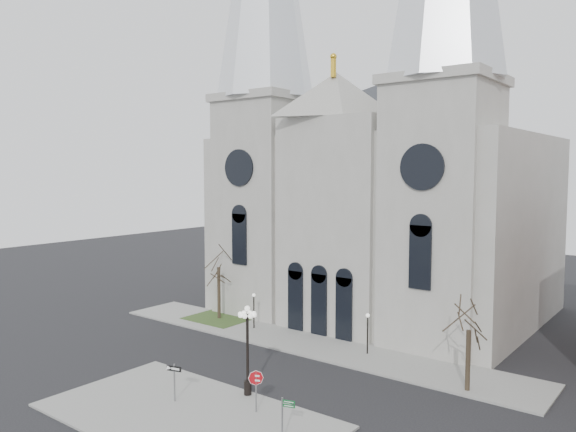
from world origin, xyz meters
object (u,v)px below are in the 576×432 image
Objects in this scene: globe_lamp at (247,339)px; one_way_sign at (174,376)px; stop_sign at (256,382)px; street_name_sign at (284,416)px.

globe_lamp is 5.13m from one_way_sign.
one_way_sign is at bearing 178.32° from stop_sign.
stop_sign is 3.31m from globe_lamp.
globe_lamp is at bearing 130.83° from street_name_sign.
one_way_sign is at bearing 162.53° from street_name_sign.
globe_lamp reaches higher than street_name_sign.
stop_sign is 4.17m from street_name_sign.
stop_sign is 0.44× the size of globe_lamp.
stop_sign reaches higher than one_way_sign.
stop_sign is at bearing 4.18° from one_way_sign.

